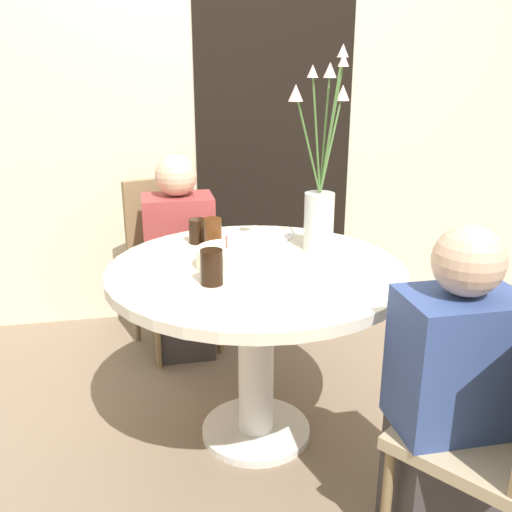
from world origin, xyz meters
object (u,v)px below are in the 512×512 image
(chair_left_flank, at_px, (505,426))
(flower_vase, at_px, (320,194))
(drink_glass_0, at_px, (197,231))
(person_boy, at_px, (450,405))
(side_plate, at_px, (271,235))
(birthday_cake, at_px, (227,257))
(person_woman, at_px, (180,265))
(drink_glass_2, at_px, (213,234))
(chair_far_back, at_px, (169,256))
(drink_glass_1, at_px, (212,267))

(chair_left_flank, distance_m, flower_vase, 1.07)
(drink_glass_0, xyz_separation_m, person_boy, (0.65, -0.97, -0.30))
(side_plate, bearing_deg, drink_glass_0, -175.11)
(flower_vase, relative_size, drink_glass_0, 7.66)
(birthday_cake, xyz_separation_m, person_woman, (-0.13, 0.74, -0.28))
(chair_left_flank, height_order, flower_vase, flower_vase)
(person_boy, bearing_deg, drink_glass_2, 124.12)
(chair_left_flank, distance_m, person_boy, 0.16)
(flower_vase, height_order, drink_glass_0, flower_vase)
(birthday_cake, bearing_deg, drink_glass_2, 95.75)
(birthday_cake, bearing_deg, chair_far_back, 101.32)
(flower_vase, height_order, drink_glass_1, flower_vase)
(drink_glass_2, bearing_deg, side_plate, 24.30)
(drink_glass_0, xyz_separation_m, person_woman, (-0.05, 0.42, -0.30))
(drink_glass_0, height_order, person_boy, person_boy)
(birthday_cake, distance_m, drink_glass_2, 0.22)
(person_woman, bearing_deg, drink_glass_0, -82.78)
(drink_glass_0, distance_m, person_woman, 0.52)
(flower_vase, height_order, person_boy, flower_vase)
(flower_vase, xyz_separation_m, drink_glass_0, (-0.47, 0.18, -0.18))
(chair_far_back, xyz_separation_m, drink_glass_2, (0.16, -0.67, 0.31))
(birthday_cake, distance_m, drink_glass_1, 0.18)
(drink_glass_0, bearing_deg, chair_far_back, 100.04)
(person_woman, bearing_deg, person_boy, -63.25)
(side_plate, bearing_deg, drink_glass_2, -155.70)
(drink_glass_1, relative_size, drink_glass_2, 0.95)
(chair_left_flank, bearing_deg, flower_vase, -109.85)
(drink_glass_0, xyz_separation_m, drink_glass_1, (0.00, -0.47, 0.01))
(chair_far_back, height_order, drink_glass_0, chair_far_back)
(drink_glass_0, relative_size, drink_glass_2, 0.80)
(birthday_cake, relative_size, person_woman, 0.22)
(side_plate, relative_size, drink_glass_2, 1.49)
(flower_vase, relative_size, drink_glass_1, 6.43)
(chair_far_back, relative_size, drink_glass_2, 6.91)
(drink_glass_0, relative_size, person_woman, 0.10)
(side_plate, distance_m, person_boy, 1.07)
(drink_glass_2, bearing_deg, person_boy, -55.88)
(flower_vase, bearing_deg, chair_left_flank, -73.85)
(chair_far_back, bearing_deg, person_boy, -81.61)
(birthday_cake, relative_size, person_boy, 0.22)
(chair_far_back, distance_m, flower_vase, 1.05)
(side_plate, xyz_separation_m, drink_glass_2, (-0.27, -0.12, 0.06))
(flower_vase, height_order, drink_glass_2, flower_vase)
(chair_left_flank, xyz_separation_m, drink_glass_1, (-0.74, 0.62, 0.30))
(chair_left_flank, xyz_separation_m, birthday_cake, (-0.66, 0.78, 0.28))
(flower_vase, relative_size, drink_glass_2, 6.14)
(chair_far_back, relative_size, drink_glass_1, 7.24)
(chair_far_back, bearing_deg, side_plate, -69.69)
(chair_left_flank, height_order, side_plate, chair_left_flank)
(person_boy, bearing_deg, birthday_cake, 131.16)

